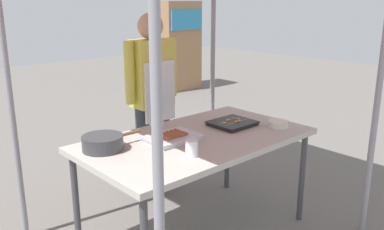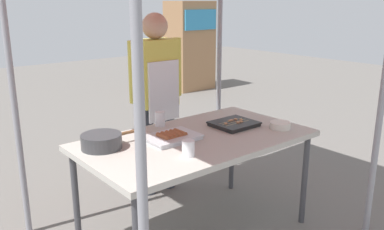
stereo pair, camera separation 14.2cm
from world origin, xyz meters
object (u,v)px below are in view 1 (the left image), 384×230
object	(u,v)px
drink_cup_near_edge	(192,148)
vendor_woman	(152,90)
tray_grilled_sausages	(172,137)
stall_table	(197,144)
drink_cup_by_wok	(158,119)
tray_meat_skewers	(232,123)
cooking_wok	(103,142)
neighbor_stall_right	(176,46)
condiment_bowl	(278,124)

from	to	relation	value
drink_cup_near_edge	vendor_woman	xyz separation A→B (m)	(0.47, 1.02, 0.13)
tray_grilled_sausages	stall_table	bearing A→B (deg)	-22.89
drink_cup_by_wok	stall_table	bearing A→B (deg)	-84.13
tray_grilled_sausages	drink_cup_near_edge	xyz separation A→B (m)	(-0.10, -0.31, 0.03)
tray_meat_skewers	drink_cup_near_edge	distance (m)	0.71
drink_cup_near_edge	cooking_wok	bearing A→B (deg)	126.41
drink_cup_near_edge	neighbor_stall_right	bearing A→B (deg)	50.89
tray_grilled_sausages	vendor_woman	world-z (taller)	vendor_woman
condiment_bowl	vendor_woman	xyz separation A→B (m)	(-0.40, 1.01, 0.15)
stall_table	condiment_bowl	bearing A→B (deg)	-21.04
tray_grilled_sausages	condiment_bowl	distance (m)	0.83
tray_meat_skewers	vendor_woman	xyz separation A→B (m)	(-0.18, 0.75, 0.16)
tray_meat_skewers	neighbor_stall_right	distance (m)	4.94
drink_cup_near_edge	vendor_woman	bearing A→B (deg)	65.04
tray_meat_skewers	vendor_woman	size ratio (longest dim) A/B	0.20
stall_table	tray_meat_skewers	size ratio (longest dim) A/B	5.09
tray_grilled_sausages	cooking_wok	bearing A→B (deg)	161.30
tray_meat_skewers	cooking_wok	distance (m)	1.01
tray_grilled_sausages	tray_meat_skewers	distance (m)	0.55
drink_cup_near_edge	drink_cup_by_wok	bearing A→B (deg)	69.85
condiment_bowl	drink_cup_near_edge	xyz separation A→B (m)	(-0.87, -0.01, 0.03)
condiment_bowl	cooking_wok	bearing A→B (deg)	159.55
cooking_wok	drink_cup_near_edge	size ratio (longest dim) A/B	4.14
cooking_wok	tray_grilled_sausages	bearing A→B (deg)	-18.70
drink_cup_by_wok	vendor_woman	world-z (taller)	vendor_woman
cooking_wok	neighbor_stall_right	world-z (taller)	neighbor_stall_right
stall_table	cooking_wok	size ratio (longest dim) A/B	3.81
drink_cup_near_edge	neighbor_stall_right	xyz separation A→B (m)	(3.50, 4.31, 0.03)
tray_grilled_sausages	drink_cup_by_wok	size ratio (longest dim) A/B	3.31
neighbor_stall_right	vendor_woman	bearing A→B (deg)	-132.64
tray_meat_skewers	cooking_wok	xyz separation A→B (m)	(-1.00, 0.19, 0.03)
cooking_wok	vendor_woman	bearing A→B (deg)	34.51
tray_grilled_sausages	neighbor_stall_right	distance (m)	5.25
tray_grilled_sausages	drink_cup_near_edge	world-z (taller)	drink_cup_near_edge
stall_table	condiment_bowl	size ratio (longest dim) A/B	10.53
drink_cup_by_wok	tray_meat_skewers	bearing A→B (deg)	-39.59
tray_grilled_sausages	neighbor_stall_right	bearing A→B (deg)	49.64
cooking_wok	drink_cup_near_edge	distance (m)	0.57
drink_cup_near_edge	vendor_woman	world-z (taller)	vendor_woman
stall_table	tray_grilled_sausages	distance (m)	0.19
stall_table	cooking_wok	world-z (taller)	cooking_wok
tray_grilled_sausages	drink_cup_by_wok	bearing A→B (deg)	68.36
stall_table	drink_cup_by_wok	distance (m)	0.40
tray_grilled_sausages	condiment_bowl	bearing A→B (deg)	-21.44
tray_meat_skewers	drink_cup_by_wok	size ratio (longest dim) A/B	2.88
neighbor_stall_right	cooking_wok	bearing A→B (deg)	-134.95
tray_meat_skewers	cooking_wok	bearing A→B (deg)	169.04
vendor_woman	neighbor_stall_right	world-z (taller)	neighbor_stall_right
neighbor_stall_right	stall_table	bearing A→B (deg)	-128.50
cooking_wok	condiment_bowl	world-z (taller)	cooking_wok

